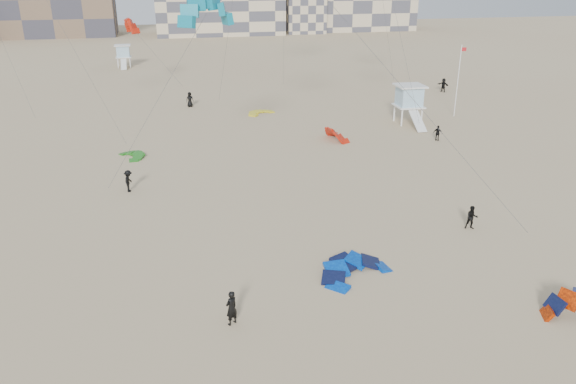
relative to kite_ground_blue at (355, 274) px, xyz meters
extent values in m
plane|color=tan|center=(-4.03, -4.79, 0.00)|extent=(320.00, 320.00, 0.00)
imported|color=black|center=(-7.44, -3.19, 0.91)|extent=(0.80, 0.74, 1.83)
imported|color=black|center=(9.47, 4.01, 0.81)|extent=(0.93, 0.81, 1.62)
imported|color=black|center=(-12.96, 15.90, 0.87)|extent=(0.86, 1.23, 1.73)
imported|color=black|center=(16.70, 23.30, 0.78)|extent=(0.93, 0.89, 1.56)
imported|color=black|center=(-6.61, 43.63, 0.92)|extent=(0.97, 0.71, 1.84)
imported|color=black|center=(28.40, 45.00, 0.94)|extent=(1.35, 1.79, 1.89)
cylinder|color=#3F3F3F|center=(-10.31, 15.41, 7.05)|extent=(8.12, 2.16, 12.10)
cylinder|color=#3F3F3F|center=(5.92, 11.15, 9.36)|extent=(11.05, 20.70, 16.74)
cylinder|color=#3F3F3F|center=(-17.08, 30.04, 7.94)|extent=(7.20, 8.73, 13.90)
cylinder|color=#3F3F3F|center=(14.72, 28.48, 8.05)|extent=(2.93, 3.95, 14.10)
cylinder|color=#3F3F3F|center=(20.67, 47.83, 8.15)|extent=(4.76, 4.13, 14.31)
cylinder|color=#3F3F3F|center=(-26.37, 41.48, 8.73)|extent=(5.74, 7.68, 15.47)
cylinder|color=#3F3F3F|center=(6.95, 50.79, 10.88)|extent=(0.43, 1.47, 19.77)
cylinder|color=#3F3F3F|center=(-10.15, 53.71, 4.80)|extent=(6.19, 3.94, 7.61)
cube|color=white|center=(16.60, 30.37, 1.95)|extent=(3.01, 3.01, 0.15)
cube|color=#9FC5DA|center=(16.60, 30.37, 3.06)|extent=(2.47, 2.47, 2.08)
cube|color=white|center=(16.60, 30.37, 4.18)|extent=(3.11, 3.11, 0.17)
cube|color=white|center=(16.60, 27.56, 0.94)|extent=(1.14, 2.99, 1.72)
cube|color=white|center=(-15.93, 76.41, 1.73)|extent=(2.60, 2.60, 0.13)
cube|color=#9FC5DA|center=(-15.93, 76.41, 2.71)|extent=(2.14, 2.14, 1.85)
cube|color=white|center=(-15.93, 76.41, 3.71)|extent=(2.70, 2.70, 0.15)
cube|color=white|center=(-15.93, 73.92, 0.83)|extent=(0.94, 2.63, 1.53)
cylinder|color=white|center=(23.22, 32.07, 4.08)|extent=(0.10, 0.10, 8.15)
cube|color=red|center=(23.52, 32.07, 7.64)|extent=(0.61, 0.02, 0.41)
cube|color=beige|center=(5.97, 125.21, 6.00)|extent=(32.00, 16.00, 12.00)
cube|color=beige|center=(27.97, 123.21, 5.00)|extent=(10.00, 10.00, 10.00)
camera|label=1|loc=(-9.83, -26.28, 16.23)|focal=35.00mm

